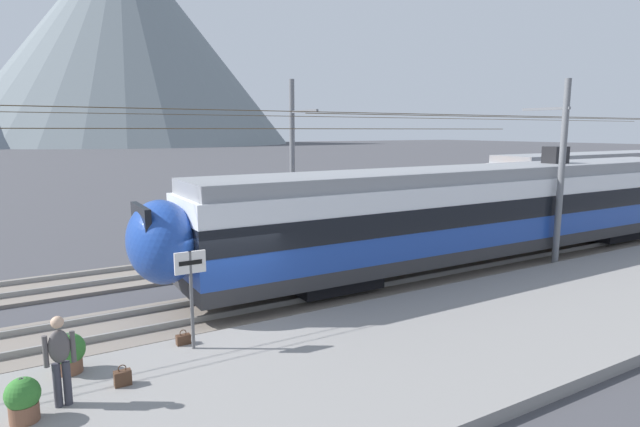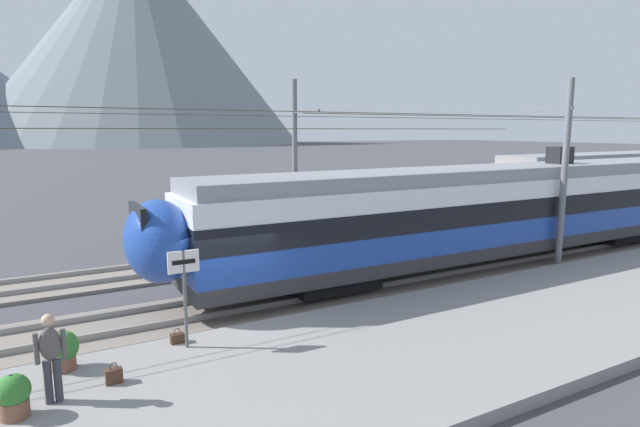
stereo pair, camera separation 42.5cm
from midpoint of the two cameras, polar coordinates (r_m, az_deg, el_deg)
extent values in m
plane|color=#424247|center=(14.52, -10.46, -12.05)|extent=(400.00, 400.00, 0.00)
cube|color=gray|center=(11.18, -3.28, -17.83)|extent=(120.00, 6.11, 0.29)
cube|color=slate|center=(15.49, -11.90, -10.49)|extent=(120.00, 3.00, 0.12)
cube|color=gray|center=(14.80, -11.01, -10.83)|extent=(120.00, 0.07, 0.16)
cube|color=gray|center=(16.09, -12.74, -9.24)|extent=(120.00, 0.07, 0.16)
cube|color=slate|center=(20.11, -16.50, -6.08)|extent=(120.00, 3.00, 0.12)
cube|color=gray|center=(19.40, -16.00, -6.18)|extent=(120.00, 0.07, 0.16)
cube|color=gray|center=(20.75, -17.00, -5.23)|extent=(120.00, 0.07, 0.16)
cube|color=#2D2D30|center=(21.42, 17.81, -2.83)|extent=(24.39, 2.99, 0.45)
cube|color=#1E429E|center=(21.30, 17.89, -1.12)|extent=(24.39, 2.99, 0.85)
cube|color=black|center=(21.18, 18.00, 1.01)|extent=(24.39, 3.03, 0.75)
cube|color=white|center=(21.09, 18.09, 2.89)|extent=(24.39, 2.99, 0.65)
cube|color=gray|center=(21.04, 18.17, 4.38)|extent=(24.09, 2.79, 0.45)
cube|color=black|center=(16.79, 0.07, -7.18)|extent=(2.80, 2.39, 0.42)
cube|color=black|center=(27.53, 28.35, -1.83)|extent=(2.80, 2.39, 0.42)
ellipsoid|color=#1E429E|center=(14.51, -17.90, -2.99)|extent=(1.80, 2.75, 2.25)
cube|color=black|center=(14.33, -19.93, -1.51)|extent=(0.16, 1.80, 1.19)
cube|color=black|center=(23.87, 24.11, 5.94)|extent=(0.90, 0.70, 0.70)
cube|color=#2D2D30|center=(40.35, 31.30, 1.73)|extent=(25.79, 2.97, 0.45)
cube|color=orange|center=(40.29, 31.38, 2.65)|extent=(25.79, 2.97, 0.85)
cube|color=black|center=(40.22, 31.48, 3.78)|extent=(25.79, 3.01, 0.75)
cube|color=silver|center=(40.18, 31.56, 4.77)|extent=(25.79, 2.97, 0.65)
cube|color=gray|center=(40.15, 31.63, 5.56)|extent=(25.49, 2.77, 0.45)
cube|color=black|center=(33.62, 24.72, 0.25)|extent=(2.80, 2.37, 0.42)
ellipsoid|color=orange|center=(29.11, 18.78, 2.89)|extent=(1.80, 2.73, 2.25)
cube|color=black|center=(28.70, 18.16, 3.69)|extent=(0.16, 1.78, 1.19)
cylinder|color=slate|center=(21.26, 24.57, 3.83)|extent=(0.24, 0.24, 7.09)
cube|color=slate|center=(21.71, 23.12, 10.58)|extent=(0.10, 2.03, 0.10)
cylinder|color=#473823|center=(22.23, 21.27, 9.99)|extent=(47.29, 0.02, 0.02)
cylinder|color=slate|center=(23.62, -3.60, 5.55)|extent=(0.24, 0.24, 7.47)
cube|color=slate|center=(22.64, -2.41, 11.22)|extent=(0.10, 2.44, 0.10)
cylinder|color=#473823|center=(21.70, -1.06, 10.66)|extent=(47.29, 0.02, 0.02)
cylinder|color=#59595B|center=(12.18, -14.97, -9.29)|extent=(0.08, 0.08, 2.27)
cube|color=silver|center=(11.94, -15.15, -5.24)|extent=(0.70, 0.06, 0.50)
cube|color=black|center=(11.90, -15.10, -5.28)|extent=(0.52, 0.01, 0.10)
cylinder|color=#383842|center=(10.92, -28.05, -16.40)|extent=(0.14, 0.14, 0.82)
cylinder|color=#383842|center=(10.93, -27.18, -16.33)|extent=(0.14, 0.14, 0.82)
ellipsoid|color=#514C4C|center=(10.65, -27.91, -12.85)|extent=(0.36, 0.22, 0.62)
sphere|color=tan|center=(10.50, -28.10, -10.56)|extent=(0.22, 0.22, 0.22)
cylinder|color=#514C4C|center=(10.66, -29.10, -13.20)|extent=(0.09, 0.09, 0.58)
cylinder|color=#514C4C|center=(10.67, -26.68, -12.99)|extent=(0.09, 0.09, 0.58)
cube|color=#472D1E|center=(11.33, -22.01, -16.50)|extent=(0.32, 0.18, 0.30)
torus|color=#472D1E|center=(11.25, -22.07, -15.59)|extent=(0.16, 0.02, 0.16)
cube|color=#472D1E|center=(12.83, -15.81, -13.25)|extent=(0.32, 0.18, 0.22)
torus|color=#472D1E|center=(12.77, -15.84, -12.57)|extent=(0.16, 0.02, 0.16)
cylinder|color=brown|center=(10.83, -30.90, -18.32)|extent=(0.48, 0.48, 0.32)
sphere|color=#33752D|center=(10.69, -31.05, -16.72)|extent=(0.57, 0.57, 0.57)
sphere|color=purple|center=(10.64, -31.11, -16.09)|extent=(0.32, 0.32, 0.32)
cylinder|color=brown|center=(12.29, -26.83, -14.72)|extent=(0.50, 0.50, 0.31)
sphere|color=#33752D|center=(12.16, -26.96, -13.20)|extent=(0.66, 0.66, 0.66)
sphere|color=purple|center=(12.11, -27.01, -12.55)|extent=(0.36, 0.36, 0.36)
cone|color=slate|center=(219.84, -20.84, 17.60)|extent=(122.54, 122.54, 79.09)
camera|label=1|loc=(0.21, -90.65, -0.11)|focal=28.97mm
camera|label=2|loc=(0.21, 89.35, 0.11)|focal=28.97mm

